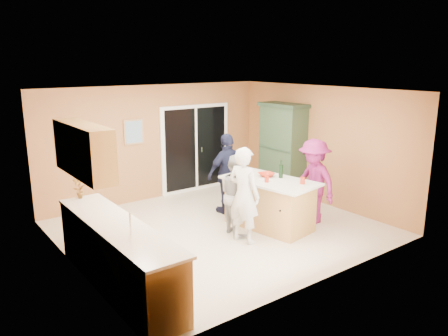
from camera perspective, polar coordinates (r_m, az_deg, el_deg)
floor at (r=8.40m, az=-0.42°, el=-7.92°), size 5.50×5.50×0.00m
ceiling at (r=7.82m, az=-0.45°, el=10.07°), size 5.50×5.00×0.10m
wall_back at (r=10.10m, az=-8.85°, el=3.32°), size 5.50×0.10×2.60m
wall_front at (r=6.24m, az=13.27°, el=-3.44°), size 5.50×0.10×2.60m
wall_left at (r=6.81m, az=-19.47°, el=-2.41°), size 0.10×5.00×2.60m
wall_right at (r=9.85m, az=12.61°, el=2.89°), size 0.10×5.00×2.60m
left_cabinet_run at (r=6.26m, az=-13.20°, el=-11.59°), size 0.65×3.05×1.24m
upper_cabinets at (r=6.55m, az=-17.89°, el=2.26°), size 0.35×1.60×0.75m
sliding_door at (r=10.63m, az=-3.71°, el=2.61°), size 1.90×0.07×2.10m
framed_picture at (r=9.79m, az=-11.71°, el=4.65°), size 0.46×0.04×0.56m
kitchen_island at (r=8.40m, az=5.95°, el=-4.80°), size 1.25×1.92×0.94m
green_hutch at (r=10.34m, az=7.67°, el=2.24°), size 0.62×1.18×2.17m
woman_white at (r=7.57m, az=2.61°, el=-3.56°), size 0.55×0.70×1.70m
woman_grey at (r=7.98m, az=1.65°, el=-3.46°), size 0.68×0.81×1.48m
woman_navy at (r=9.04m, az=0.52°, el=-0.73°), size 0.99×0.42×1.68m
woman_magenta at (r=8.66m, az=11.61°, el=-1.73°), size 0.71×1.12×1.66m
serving_bowl at (r=8.46m, az=5.55°, el=-0.88°), size 0.34×0.34×0.07m
tulip_vase at (r=7.43m, az=-18.39°, el=-2.44°), size 0.21×0.17×0.36m
tumbler_near at (r=8.04m, az=10.23°, el=-1.62°), size 0.10×0.10×0.13m
tumbler_far at (r=8.06m, az=5.60°, el=-1.46°), size 0.10×0.10×0.11m
wine_bottle at (r=8.38m, az=7.45°, el=-0.37°), size 0.08×0.08×0.35m
white_plate at (r=8.19m, az=5.45°, el=-1.57°), size 0.30×0.30×0.02m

